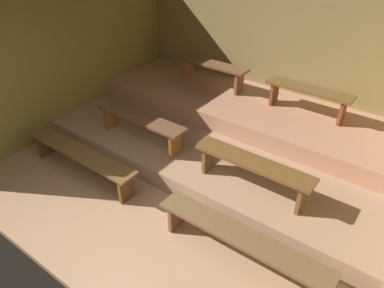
{
  "coord_description": "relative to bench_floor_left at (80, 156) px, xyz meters",
  "views": [
    {
      "loc": [
        2.57,
        -1.56,
        3.44
      ],
      "look_at": [
        -0.1,
        2.05,
        0.5
      ],
      "focal_mm": 33.86,
      "sensor_mm": 36.0,
      "label": 1
    }
  ],
  "objects": [
    {
      "name": "wall_left",
      "position": [
        -1.44,
        1.23,
        0.9
      ],
      "size": [
        0.06,
        5.22,
        2.51
      ],
      "primitive_type": "cube",
      "color": "olive",
      "rests_on": "ground"
    },
    {
      "name": "bench_lower_right",
      "position": [
        2.35,
        0.92,
        0.28
      ],
      "size": [
        1.62,
        0.32,
        0.44
      ],
      "color": "brown",
      "rests_on": "platform_lower"
    },
    {
      "name": "bench_floor_right",
      "position": [
        2.73,
        0.0,
        0.0
      ],
      "size": [
        2.09,
        0.32,
        0.44
      ],
      "color": "brown",
      "rests_on": "ground"
    },
    {
      "name": "bench_middle_left",
      "position": [
        0.44,
        2.83,
        0.57
      ],
      "size": [
        1.39,
        0.32,
        0.44
      ],
      "color": "brown",
      "rests_on": "platform_middle"
    },
    {
      "name": "wall_back",
      "position": [
        1.36,
        3.47,
        0.9
      ],
      "size": [
        6.34,
        0.06,
        2.51
      ],
      "primitive_type": "cube",
      "color": "olive",
      "rests_on": "ground"
    },
    {
      "name": "platform_middle",
      "position": [
        1.36,
        2.63,
        0.09
      ],
      "size": [
        5.54,
        1.62,
        0.3
      ],
      "primitive_type": "cube",
      "color": "#B1785B",
      "rests_on": "platform_lower"
    },
    {
      "name": "bench_middle_right",
      "position": [
        2.29,
        2.83,
        0.57
      ],
      "size": [
        1.39,
        0.32,
        0.44
      ],
      "color": "brown",
      "rests_on": "platform_middle"
    },
    {
      "name": "platform_lower",
      "position": [
        1.36,
        1.93,
        -0.21
      ],
      "size": [
        5.54,
        3.01,
        0.3
      ],
      "primitive_type": "cube",
      "color": "#9D765A",
      "rests_on": "ground"
    },
    {
      "name": "bench_floor_left",
      "position": [
        0.0,
        0.0,
        0.0
      ],
      "size": [
        2.09,
        0.32,
        0.44
      ],
      "color": "brown",
      "rests_on": "ground"
    },
    {
      "name": "bench_lower_left",
      "position": [
        0.38,
        0.92,
        0.28
      ],
      "size": [
        1.62,
        0.32,
        0.44
      ],
      "color": "brown",
      "rests_on": "platform_lower"
    },
    {
      "name": "ground",
      "position": [
        1.36,
        1.23,
        -0.4
      ],
      "size": [
        6.34,
        5.22,
        0.08
      ],
      "primitive_type": "cube",
      "color": "#A87E5D"
    }
  ]
}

